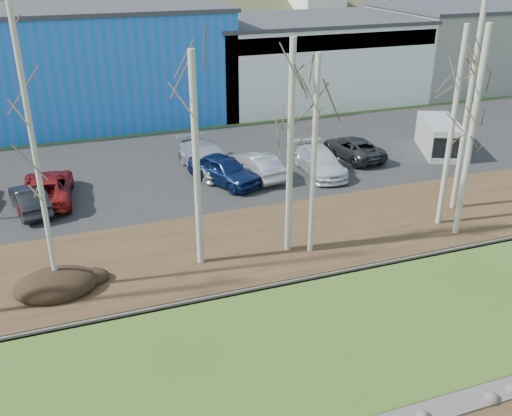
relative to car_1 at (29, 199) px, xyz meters
name	(u,v)px	position (x,y,z in m)	size (l,w,h in m)	color
near_bank_rocks	(433,413)	(10.89, -18.26, -0.80)	(80.00, 0.80, 0.50)	#47423D
river	(363,331)	(10.89, -14.16, -0.80)	(80.00, 8.00, 0.90)	black
far_bank_rocks	(313,273)	(10.89, -10.06, -0.80)	(80.00, 0.80, 0.46)	#47423D
far_bank	(283,238)	(10.89, -6.86, -0.73)	(80.00, 7.00, 0.15)	#382616
parking_lot	(219,163)	(10.89, 3.64, -0.73)	(80.00, 14.00, 0.14)	black
building_blue	(90,62)	(4.89, 17.64, 3.36)	(20.40, 12.24, 8.30)	blue
building_white	(305,58)	(22.89, 17.63, 2.61)	(18.36, 12.24, 6.80)	white
building_grey	(458,45)	(38.89, 17.64, 2.86)	(14.28, 12.24, 7.30)	slate
dirt_mound	(56,284)	(0.91, -8.07, -0.34)	(3.17, 2.24, 0.62)	black
birch_1	(35,157)	(0.95, -7.92, 4.75)	(0.20, 0.20, 10.80)	beige
birch_2	(196,164)	(6.73, -7.79, 3.74)	(0.28, 0.28, 8.78)	beige
birch_3	(290,151)	(10.60, -8.03, 3.87)	(0.27, 0.27, 9.05)	beige
birch_4	(314,159)	(11.46, -8.48, 3.60)	(0.23, 0.23, 8.49)	beige
birch_5	(471,136)	(18.57, -9.20, 4.03)	(0.27, 0.27, 9.36)	beige
birch_6	(452,130)	(18.44, -8.06, 3.95)	(0.25, 0.25, 9.21)	beige
birch_7	(473,79)	(20.20, -6.84, 5.88)	(0.24, 0.24, 13.05)	beige
car_1	(29,199)	(0.00, 0.00, 0.00)	(1.40, 4.01, 1.32)	black
car_2	(47,188)	(0.87, 1.04, 0.08)	(2.44, 5.30, 1.47)	maroon
car_3	(207,158)	(9.89, 2.54, 0.13)	(2.22, 5.46, 1.58)	#ADB0B5
car_4	(224,170)	(10.23, 0.26, 0.13)	(1.87, 4.65, 1.59)	#0E1D47
car_5	(258,165)	(12.35, 0.53, 0.04)	(1.48, 4.25, 1.40)	#B0B0B2
car_6	(353,148)	(19.06, 1.56, -0.01)	(2.17, 4.71, 1.31)	#2B2C2E
car_7	(320,161)	(15.94, -0.11, 0.06)	(2.01, 4.94, 1.43)	silver
van_white	(440,137)	(24.67, 0.53, 0.37)	(3.64, 5.12, 2.07)	silver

